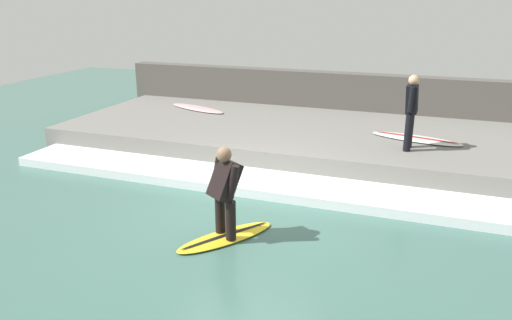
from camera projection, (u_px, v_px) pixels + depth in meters
ground_plane at (244, 208)px, 8.67m from camera, size 28.00×28.00×0.00m
concrete_ledge at (302, 138)px, 11.98m from camera, size 4.40×11.44×0.53m
back_wall at (325, 99)px, 14.01m from camera, size 0.50×12.02×1.51m
wave_foam_crest at (264, 184)px, 9.56m from camera, size 1.16×10.87×0.18m
surfboard_riding at (226, 237)px, 7.58m from camera, size 1.65×1.31×0.07m
surfer_riding at (225, 188)px, 7.33m from camera, size 0.58×0.57×1.40m
surfer_waiting_near at (411, 108)px, 9.94m from camera, size 0.52×0.25×1.52m
surfboard_waiting_near at (416, 139)px, 10.85m from camera, size 0.99×2.04×0.07m
surfboard_spare at (197, 108)px, 13.76m from camera, size 1.11×1.97×0.06m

